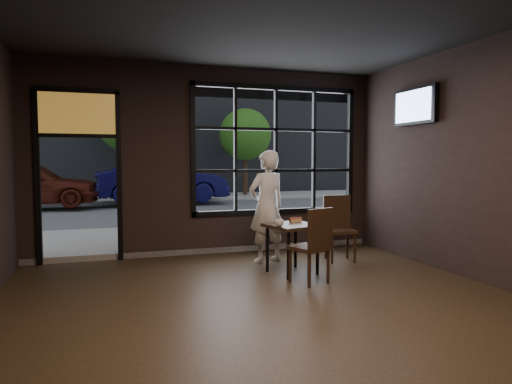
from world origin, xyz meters
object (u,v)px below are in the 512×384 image
object	(u,v)px
cafe_table	(292,249)
navy_car	(163,181)
man	(267,207)
chair_near	(309,245)

from	to	relation	value
cafe_table	navy_car	bearing A→B (deg)	78.79
man	navy_car	xyz separation A→B (m)	(-0.46, 9.98, -0.02)
cafe_table	chair_near	size ratio (longest dim) A/B	0.71
cafe_table	chair_near	bearing A→B (deg)	-102.50
chair_near	navy_car	xyz separation A→B (m)	(-0.58, 11.31, 0.36)
navy_car	chair_near	bearing A→B (deg)	-177.37
man	navy_car	distance (m)	9.99
cafe_table	navy_car	size ratio (longest dim) A/B	0.15
chair_near	navy_car	bearing A→B (deg)	-108.00
cafe_table	man	world-z (taller)	man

